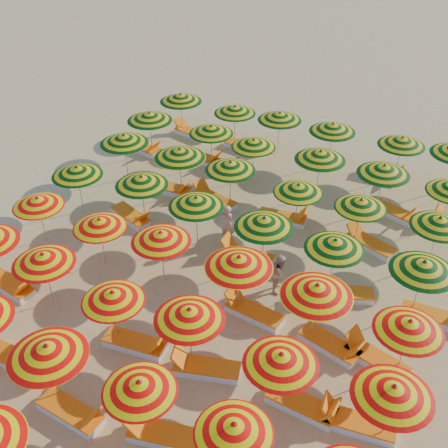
{
  "coord_description": "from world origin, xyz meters",
  "views": [
    {
      "loc": [
        6.23,
        -11.96,
        11.47
      ],
      "look_at": [
        0.0,
        0.5,
        1.6
      ],
      "focal_mm": 45.0,
      "sensor_mm": 36.0,
      "label": 1
    }
  ],
  "objects_px": {
    "umbrella_9": "(139,386)",
    "umbrella_17": "(393,391)",
    "umbrella_19": "(100,223)",
    "lounger_17": "(434,317)",
    "umbrella_33": "(298,189)",
    "umbrella_44": "(280,116)",
    "umbrella_28": "(335,244)",
    "lounger_27": "(245,147)",
    "umbrella_38": "(254,143)",
    "lounger_24": "(393,212)",
    "lounger_3": "(13,358)",
    "umbrella_39": "(320,155)",
    "umbrella_37": "(211,130)",
    "lounger_26": "(191,133)",
    "umbrella_25": "(141,181)",
    "umbrella_34": "(361,204)",
    "umbrella_42": "(181,98)",
    "lounger_21": "(370,244)",
    "umbrella_31": "(180,153)",
    "umbrella_32": "(230,166)",
    "lounger_13": "(375,359)",
    "umbrella_45": "(333,128)",
    "umbrella_18": "(38,202)",
    "lounger_20": "(283,218)",
    "umbrella_22": "(317,290)",
    "umbrella_40": "(384,170)",
    "lounger_28": "(381,175)",
    "lounger_22": "(143,149)",
    "umbrella_26": "(196,202)",
    "umbrella_14": "(113,296)",
    "umbrella_30": "(124,139)",
    "lounger_7": "(136,343)",
    "umbrella_29": "(424,266)",
    "umbrella_15": "(189,314)",
    "umbrella_46": "(402,141)",
    "lounger_19": "(214,199)",
    "lounger_5": "(163,435)",
    "lounger_12": "(331,345)",
    "umbrella_21": "(239,262)",
    "umbrella_8": "(47,351)",
    "beachgoer_b": "(281,273)",
    "umbrella_13": "(43,259)",
    "umbrella_16": "(281,359)",
    "umbrella_35": "(440,222)",
    "umbrella_24": "(77,171)",
    "lounger_14": "(131,216)",
    "beachgoer_a": "(228,224)",
    "umbrella_43": "(235,110)",
    "umbrella_36": "(150,117)"
  },
  "relations": [
    {
      "from": "umbrella_33",
      "to": "umbrella_44",
      "type": "bearing_deg",
      "value": 118.47
    },
    {
      "from": "umbrella_15",
      "to": "umbrella_46",
      "type": "relative_size",
      "value": 1.03
    },
    {
      "from": "umbrella_25",
      "to": "umbrella_9",
      "type": "bearing_deg",
      "value": -56.94
    },
    {
      "from": "umbrella_40",
      "to": "lounger_28",
      "type": "height_order",
      "value": "umbrella_40"
    },
    {
      "from": "umbrella_25",
      "to": "lounger_24",
      "type": "height_order",
      "value": "umbrella_25"
    },
    {
      "from": "umbrella_25",
      "to": "lounger_17",
      "type": "bearing_deg",
      "value": -2.74
    },
    {
      "from": "umbrella_30",
      "to": "lounger_26",
      "type": "distance_m",
      "value": 4.72
    },
    {
      "from": "umbrella_30",
      "to": "lounger_19",
      "type": "height_order",
      "value": "umbrella_30"
    },
    {
      "from": "lounger_27",
      "to": "beachgoer_a",
      "type": "xyz_separation_m",
      "value": [
        2.26,
        -6.26,
        0.57
      ]
    },
    {
      "from": "umbrella_9",
      "to": "umbrella_17",
      "type": "height_order",
      "value": "umbrella_17"
    },
    {
      "from": "umbrella_17",
      "to": "umbrella_36",
      "type": "distance_m",
      "value": 15.23
    },
    {
      "from": "umbrella_19",
      "to": "lounger_17",
      "type": "height_order",
      "value": "umbrella_19"
    },
    {
      "from": "umbrella_25",
      "to": "lounger_3",
      "type": "bearing_deg",
      "value": -86.33
    },
    {
      "from": "umbrella_31",
      "to": "umbrella_32",
      "type": "relative_size",
      "value": 0.86
    },
    {
      "from": "umbrella_26",
      "to": "lounger_26",
      "type": "bearing_deg",
      "value": 120.72
    },
    {
      "from": "umbrella_21",
      "to": "lounger_21",
      "type": "xyz_separation_m",
      "value": [
        2.65,
        4.64,
        -1.64
      ]
    },
    {
      "from": "umbrella_38",
      "to": "lounger_21",
      "type": "relative_size",
      "value": 1.09
    },
    {
      "from": "beachgoer_a",
      "to": "umbrella_17",
      "type": "bearing_deg",
      "value": 151.17
    },
    {
      "from": "umbrella_17",
      "to": "lounger_14",
      "type": "xyz_separation_m",
      "value": [
        -10.11,
        4.78,
        -1.53
      ]
    },
    {
      "from": "umbrella_37",
      "to": "lounger_26",
      "type": "relative_size",
      "value": 1.24
    },
    {
      "from": "umbrella_8",
      "to": "beachgoer_b",
      "type": "bearing_deg",
      "value": 61.86
    },
    {
      "from": "lounger_7",
      "to": "umbrella_29",
      "type": "bearing_deg",
      "value": 29.39
    },
    {
      "from": "umbrella_22",
      "to": "umbrella_34",
      "type": "distance_m",
      "value": 4.81
    },
    {
      "from": "umbrella_22",
      "to": "lounger_21",
      "type": "distance_m",
      "value": 5.08
    },
    {
      "from": "umbrella_38",
      "to": "lounger_24",
      "type": "bearing_deg",
      "value": -0.55
    },
    {
      "from": "umbrella_17",
      "to": "umbrella_24",
      "type": "height_order",
      "value": "umbrella_17"
    },
    {
      "from": "umbrella_17",
      "to": "lounger_22",
      "type": "xyz_separation_m",
      "value": [
        -12.58,
        9.3,
        -1.53
      ]
    },
    {
      "from": "umbrella_21",
      "to": "umbrella_37",
      "type": "distance_m",
      "value": 8.51
    },
    {
      "from": "lounger_17",
      "to": "umbrella_35",
      "type": "bearing_deg",
      "value": 99.43
    },
    {
      "from": "umbrella_34",
      "to": "umbrella_42",
      "type": "xyz_separation_m",
      "value": [
        -9.36,
        4.6,
        0.14
      ]
    },
    {
      "from": "umbrella_39",
      "to": "lounger_3",
      "type": "distance_m",
      "value": 12.21
    },
    {
      "from": "umbrella_16",
      "to": "lounger_17",
      "type": "distance_m",
      "value": 5.65
    },
    {
      "from": "umbrella_45",
      "to": "umbrella_46",
      "type": "xyz_separation_m",
      "value": [
        2.71,
        0.11,
        -0.04
      ]
    },
    {
      "from": "umbrella_25",
      "to": "umbrella_28",
      "type": "xyz_separation_m",
      "value": [
        6.93,
        -0.44,
        -0.04
      ]
    },
    {
      "from": "umbrella_45",
      "to": "lounger_27",
      "type": "relative_size",
      "value": 1.11
    },
    {
      "from": "lounger_3",
      "to": "lounger_27",
      "type": "xyz_separation_m",
      "value": [
        0.43,
        13.49,
        0.0
      ]
    },
    {
      "from": "lounger_5",
      "to": "lounger_12",
      "type": "distance_m",
      "value": 5.04
    },
    {
      "from": "umbrella_25",
      "to": "umbrella_31",
      "type": "xyz_separation_m",
      "value": [
        0.27,
        2.12,
        0.1
      ]
    },
    {
      "from": "umbrella_43",
      "to": "umbrella_44",
      "type": "xyz_separation_m",
      "value": [
        1.99,
        0.15,
        0.04
      ]
    },
    {
      "from": "umbrella_13",
      "to": "umbrella_14",
      "type": "bearing_deg",
      "value": -7.29
    },
    {
      "from": "umbrella_37",
      "to": "lounger_13",
      "type": "bearing_deg",
      "value": -40.39
    },
    {
      "from": "lounger_22",
      "to": "lounger_24",
      "type": "distance_m",
      "value": 10.76
    },
    {
      "from": "umbrella_14",
      "to": "lounger_21",
      "type": "xyz_separation_m",
      "value": [
        5.07,
        7.13,
        -1.42
      ]
    },
    {
      "from": "lounger_14",
      "to": "beachgoer_b",
      "type": "xyz_separation_m",
      "value": [
        6.11,
        -1.07,
        0.49
      ]
    },
    {
      "from": "umbrella_18",
      "to": "lounger_20",
      "type": "bearing_deg",
      "value": 34.61
    },
    {
      "from": "lounger_13",
      "to": "lounger_19",
      "type": "height_order",
      "value": "same"
    },
    {
      "from": "umbrella_28",
      "to": "lounger_27",
      "type": "relative_size",
      "value": 1.16
    },
    {
      "from": "umbrella_17",
      "to": "umbrella_18",
      "type": "xyz_separation_m",
      "value": [
        -12.0,
        2.45,
        -0.12
      ]
    },
    {
      "from": "umbrella_44",
      "to": "umbrella_46",
      "type": "bearing_deg",
      "value": 0.1
    },
    {
      "from": "umbrella_18",
      "to": "lounger_21",
      "type": "height_order",
      "value": "umbrella_18"
    }
  ]
}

